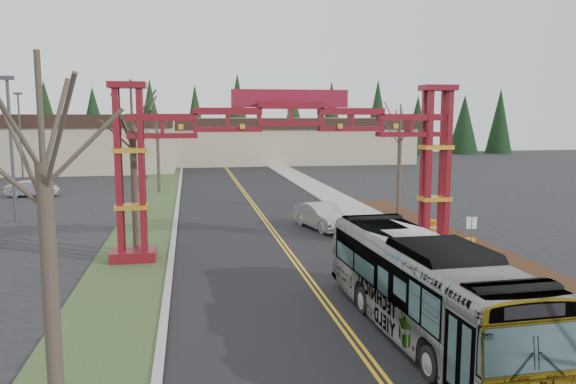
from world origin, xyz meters
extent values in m
cube|color=black|center=(0.00, 25.00, 0.01)|extent=(12.00, 110.00, 0.02)
cube|color=yellow|center=(-0.12, 25.00, 0.03)|extent=(0.12, 100.00, 0.01)
cube|color=yellow|center=(0.12, 25.00, 0.03)|extent=(0.12, 100.00, 0.01)
cube|color=#9C9C97|center=(6.15, 25.00, 0.07)|extent=(0.30, 110.00, 0.15)
cube|color=gray|center=(7.60, 25.00, 0.08)|extent=(2.60, 110.00, 0.14)
cube|color=#311E10|center=(10.20, 10.00, 0.06)|extent=(2.60, 50.00, 0.12)
cube|color=#314A25|center=(-8.00, 25.00, 0.04)|extent=(4.00, 110.00, 0.08)
cube|color=#9C9C97|center=(-6.15, 25.00, 0.07)|extent=(0.30, 110.00, 0.15)
cube|color=#620C14|center=(-8.00, 18.00, 0.30)|extent=(2.20, 1.60, 0.60)
cube|color=#620C14|center=(-8.55, 17.65, 4.60)|extent=(0.28, 0.28, 8.00)
cube|color=#620C14|center=(-7.45, 17.65, 4.60)|extent=(0.28, 0.28, 8.00)
cube|color=#620C14|center=(-8.55, 18.35, 4.60)|extent=(0.28, 0.28, 8.00)
cube|color=#620C14|center=(-7.45, 18.35, 4.60)|extent=(0.28, 0.28, 8.00)
cube|color=gold|center=(-8.00, 18.00, 2.80)|extent=(1.60, 1.10, 0.22)
cube|color=gold|center=(-8.00, 18.00, 5.60)|extent=(1.60, 1.10, 0.22)
cube|color=#620C14|center=(-8.00, 18.00, 8.75)|extent=(1.80, 1.20, 0.30)
cube|color=#620C14|center=(8.00, 18.00, 0.30)|extent=(2.20, 1.60, 0.60)
cube|color=#620C14|center=(7.45, 17.65, 4.60)|extent=(0.28, 0.28, 8.00)
cube|color=#620C14|center=(8.55, 17.65, 4.60)|extent=(0.28, 0.28, 8.00)
cube|color=#620C14|center=(7.45, 18.35, 4.60)|extent=(0.28, 0.28, 8.00)
cube|color=#620C14|center=(8.55, 18.35, 4.60)|extent=(0.28, 0.28, 8.00)
cube|color=gold|center=(8.00, 18.00, 2.80)|extent=(1.60, 1.10, 0.22)
cube|color=gold|center=(8.00, 18.00, 5.60)|extent=(1.60, 1.10, 0.22)
cube|color=#620C14|center=(8.00, 18.00, 8.75)|extent=(1.80, 1.20, 0.30)
cube|color=#620C14|center=(0.00, 18.00, 7.50)|extent=(16.00, 0.90, 1.00)
cube|color=#620C14|center=(0.00, 18.00, 6.60)|extent=(16.00, 0.90, 0.60)
cube|color=maroon|center=(0.00, 18.00, 8.15)|extent=(6.00, 0.25, 0.90)
cube|color=tan|center=(-30.00, 72.00, 3.75)|extent=(46.00, 22.00, 7.50)
cube|color=tan|center=(10.00, 80.00, 3.50)|extent=(38.00, 20.00, 7.00)
cube|color=black|center=(10.00, 69.90, 6.20)|extent=(38.00, 0.40, 1.60)
cone|color=black|center=(-29.50, 92.00, 6.50)|extent=(5.60, 5.60, 13.00)
cylinder|color=#382D26|center=(-29.50, 92.00, 0.80)|extent=(0.80, 0.80, 1.60)
cone|color=black|center=(-21.00, 92.00, 6.50)|extent=(5.60, 5.60, 13.00)
cylinder|color=#382D26|center=(-21.00, 92.00, 0.80)|extent=(0.80, 0.80, 1.60)
cone|color=black|center=(-12.50, 92.00, 6.50)|extent=(5.60, 5.60, 13.00)
cylinder|color=#382D26|center=(-12.50, 92.00, 0.80)|extent=(0.80, 0.80, 1.60)
cone|color=black|center=(-4.00, 92.00, 6.50)|extent=(5.60, 5.60, 13.00)
cylinder|color=#382D26|center=(-4.00, 92.00, 0.80)|extent=(0.80, 0.80, 1.60)
cone|color=black|center=(4.50, 92.00, 6.50)|extent=(5.60, 5.60, 13.00)
cylinder|color=#382D26|center=(4.50, 92.00, 0.80)|extent=(0.80, 0.80, 1.60)
cone|color=black|center=(13.00, 92.00, 6.50)|extent=(5.60, 5.60, 13.00)
cylinder|color=#382D26|center=(13.00, 92.00, 0.80)|extent=(0.80, 0.80, 1.60)
cone|color=black|center=(21.50, 92.00, 6.50)|extent=(5.60, 5.60, 13.00)
cylinder|color=#382D26|center=(21.50, 92.00, 0.80)|extent=(0.80, 0.80, 1.60)
cone|color=black|center=(30.00, 92.00, 6.50)|extent=(5.60, 5.60, 13.00)
cylinder|color=#382D26|center=(30.00, 92.00, 0.80)|extent=(0.80, 0.80, 1.60)
cone|color=black|center=(38.50, 92.00, 6.50)|extent=(5.60, 5.60, 13.00)
cylinder|color=#382D26|center=(38.50, 92.00, 0.80)|extent=(0.80, 0.80, 1.60)
cone|color=black|center=(47.00, 92.00, 6.50)|extent=(5.60, 5.60, 13.00)
cylinder|color=#382D26|center=(47.00, 92.00, 0.80)|extent=(0.80, 0.80, 1.60)
cone|color=black|center=(55.50, 92.00, 6.50)|extent=(5.60, 5.60, 13.00)
cylinder|color=#382D26|center=(55.50, 92.00, 0.80)|extent=(0.80, 0.80, 1.60)
imported|color=#B2B5BB|center=(2.42, 6.49, 1.66)|extent=(3.20, 12.01, 3.32)
imported|color=#A5A8AD|center=(3.26, 24.31, 0.84)|extent=(3.02, 5.38, 1.68)
imported|color=#A3A7AA|center=(-19.23, 43.44, 0.73)|extent=(4.46, 1.59, 1.47)
cylinder|color=#382D26|center=(-8.00, 1.36, 3.18)|extent=(0.33, 0.33, 6.36)
cylinder|color=#382D26|center=(-8.00, 1.36, 7.39)|extent=(0.12, 0.12, 2.27)
cylinder|color=#382D26|center=(-8.00, 19.73, 3.41)|extent=(0.35, 0.35, 6.82)
cylinder|color=#382D26|center=(-8.00, 19.73, 7.92)|extent=(0.13, 0.13, 2.42)
cylinder|color=#382D26|center=(-8.00, 43.84, 2.95)|extent=(0.29, 0.29, 5.90)
cylinder|color=#382D26|center=(-8.00, 43.84, 6.81)|extent=(0.11, 0.11, 2.00)
cylinder|color=#382D26|center=(10.00, 28.43, 3.05)|extent=(0.31, 0.31, 6.11)
cylinder|color=#382D26|center=(10.00, 28.43, 7.07)|extent=(0.11, 0.11, 2.11)
cylinder|color=#3F3F44|center=(-17.10, 30.73, 4.86)|extent=(0.22, 0.22, 9.71)
cube|color=#3F3F44|center=(-17.10, 30.73, 9.82)|extent=(0.86, 0.43, 0.27)
cylinder|color=#3F3F44|center=(-24.56, 60.08, 4.89)|extent=(0.22, 0.22, 9.77)
cube|color=#3F3F44|center=(-24.56, 60.08, 9.88)|extent=(0.87, 0.43, 0.27)
cylinder|color=#3F3F44|center=(8.82, 15.33, 1.11)|extent=(0.06, 0.06, 2.23)
cube|color=white|center=(8.82, 15.33, 1.92)|extent=(0.50, 0.18, 0.61)
cylinder|color=orange|center=(9.08, 15.89, 0.50)|extent=(0.52, 0.52, 1.00)
cylinder|color=white|center=(9.08, 15.89, 0.65)|extent=(0.54, 0.54, 0.12)
cylinder|color=white|center=(9.08, 15.89, 0.35)|extent=(0.54, 0.54, 0.12)
cylinder|color=orange|center=(9.14, 20.43, 0.55)|extent=(0.57, 0.57, 1.10)
cylinder|color=white|center=(9.14, 20.43, 0.72)|extent=(0.60, 0.60, 0.13)
cylinder|color=white|center=(9.14, 20.43, 0.39)|extent=(0.60, 0.60, 0.13)
cylinder|color=orange|center=(9.53, 22.71, 0.53)|extent=(0.55, 0.55, 1.06)
cylinder|color=white|center=(9.53, 22.71, 0.69)|extent=(0.57, 0.57, 0.13)
cylinder|color=white|center=(9.53, 22.71, 0.37)|extent=(0.57, 0.57, 0.13)
camera|label=1|loc=(-5.15, -10.41, 7.24)|focal=35.00mm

